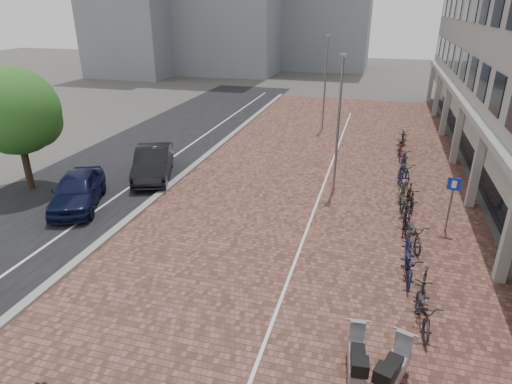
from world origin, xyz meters
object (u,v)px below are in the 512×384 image
Objects in this scene: scooter_front at (393,369)px; parking_sign at (452,197)px; car_navy at (77,190)px; car_dark at (153,163)px; scooter_back at (357,357)px.

parking_sign is at bearing 95.24° from scooter_front.
parking_sign is at bearing -16.68° from car_navy.
scooter_front is 8.90m from parking_sign.
scooter_back is at bearing -65.68° from car_dark.
parking_sign is (2.91, 8.45, 0.92)m from scooter_back.
car_navy is 1.96× the size of parking_sign.
parking_sign reaches higher than car_dark.
car_navy is at bearing 172.22° from scooter_front.
car_dark is 2.74× the size of scooter_back.
car_navy reaches higher than scooter_back.
car_dark is 2.10× the size of parking_sign.
scooter_back is (12.61, -6.59, -0.16)m from car_navy.
scooter_front is (11.91, -10.87, -0.17)m from car_dark.
scooter_front is 0.84m from scooter_back.
car_navy is 15.03m from scooter_front.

